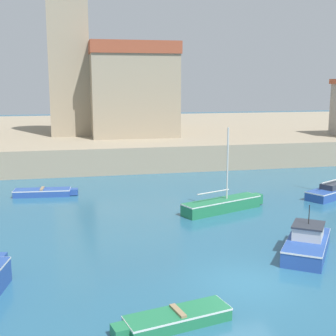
{
  "coord_description": "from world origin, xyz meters",
  "views": [
    {
      "loc": [
        -6.7,
        -16.14,
        7.82
      ],
      "look_at": [
        -0.09,
        14.4,
        2.0
      ],
      "focal_mm": 50.0,
      "sensor_mm": 36.0,
      "label": 1
    }
  ],
  "objects": [
    {
      "name": "sailboat_green_5",
      "position": [
        2.43,
        10.15,
        0.42
      ],
      "size": [
        5.81,
        3.1,
        5.11
      ],
      "color": "#237A4C",
      "rests_on": "ground"
    },
    {
      "name": "ground_plane",
      "position": [
        0.0,
        0.0,
        0.0
      ],
      "size": [
        200.0,
        200.0,
        0.0
      ],
      "primitive_type": "plane",
      "color": "#28607F"
    },
    {
      "name": "quay_seawall",
      "position": [
        0.0,
        42.49,
        1.14
      ],
      "size": [
        120.0,
        40.0,
        2.28
      ],
      "primitive_type": "cube",
      "color": "gray",
      "rests_on": "ground"
    },
    {
      "name": "dinghy_green_0",
      "position": [
        -3.51,
        -2.5,
        0.25
      ],
      "size": [
        4.07,
        1.84,
        0.52
      ],
      "color": "#237A4C",
      "rests_on": "ground"
    },
    {
      "name": "church",
      "position": [
        -1.19,
        35.6,
        7.72
      ],
      "size": [
        13.23,
        15.23,
        16.15
      ],
      "color": "gray",
      "rests_on": "quay_seawall"
    },
    {
      "name": "motorboat_blue_4",
      "position": [
        3.92,
        2.54,
        0.51
      ],
      "size": [
        3.95,
        4.82,
        2.29
      ],
      "color": "#284C9E",
      "rests_on": "ground"
    },
    {
      "name": "dinghy_blue_3",
      "position": [
        -8.44,
        16.45,
        0.26
      ],
      "size": [
        4.4,
        1.53,
        0.56
      ],
      "color": "#284C9E",
      "rests_on": "ground"
    }
  ]
}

